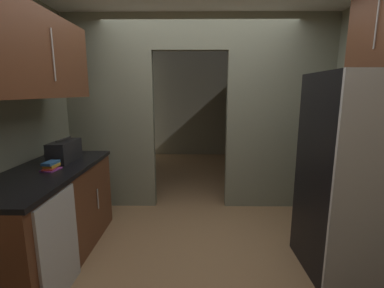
# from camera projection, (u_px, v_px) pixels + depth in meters

# --- Properties ---
(ground) EXTENTS (20.00, 20.00, 0.00)m
(ground) POSITION_uv_depth(u_px,v_px,m) (200.00, 257.00, 2.65)
(ground) COLOR #93704C
(kitchen_partition) EXTENTS (3.54, 0.12, 2.59)m
(kitchen_partition) POSITION_uv_depth(u_px,v_px,m) (202.00, 110.00, 3.64)
(kitchen_partition) COLOR gray
(kitchen_partition) RESTS_ON ground
(adjoining_room_shell) EXTENTS (3.54, 3.31, 2.59)m
(adjoining_room_shell) POSITION_uv_depth(u_px,v_px,m) (198.00, 107.00, 5.82)
(adjoining_room_shell) COLOR gray
(adjoining_room_shell) RESTS_ON ground
(refrigerator) EXTENTS (0.81, 0.76, 1.76)m
(refrigerator) POSITION_uv_depth(u_px,v_px,m) (359.00, 177.00, 2.31)
(refrigerator) COLOR black
(refrigerator) RESTS_ON ground
(lower_cabinet_run) EXTENTS (0.68, 1.66, 0.90)m
(lower_cabinet_run) POSITION_uv_depth(u_px,v_px,m) (49.00, 216.00, 2.53)
(lower_cabinet_run) COLOR brown
(lower_cabinet_run) RESTS_ON ground
(dishwasher) EXTENTS (0.02, 0.56, 0.84)m
(dishwasher) POSITION_uv_depth(u_px,v_px,m) (60.00, 247.00, 2.08)
(dishwasher) COLOR #B7BABC
(dishwasher) RESTS_ON ground
(upper_cabinet_counterside) EXTENTS (0.36, 1.50, 0.71)m
(upper_cabinet_counterside) POSITION_uv_depth(u_px,v_px,m) (32.00, 55.00, 2.26)
(upper_cabinet_counterside) COLOR brown
(boombox) EXTENTS (0.19, 0.43, 0.24)m
(boombox) POSITION_uv_depth(u_px,v_px,m) (64.00, 151.00, 2.77)
(boombox) COLOR black
(boombox) RESTS_ON lower_cabinet_run
(book_stack) EXTENTS (0.14, 0.19, 0.08)m
(book_stack) POSITION_uv_depth(u_px,v_px,m) (51.00, 166.00, 2.45)
(book_stack) COLOR #8C3893
(book_stack) RESTS_ON lower_cabinet_run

